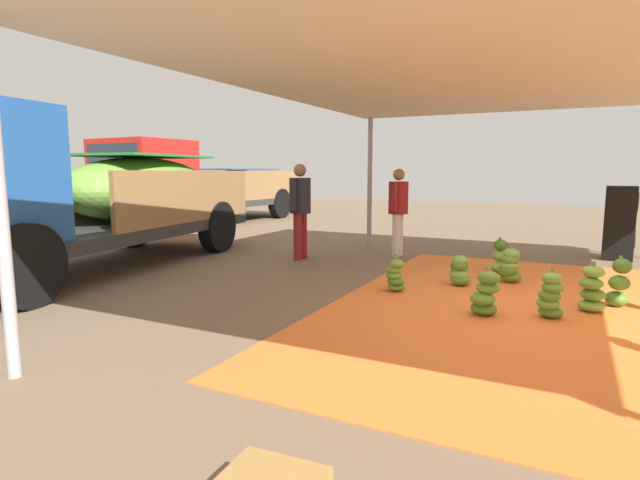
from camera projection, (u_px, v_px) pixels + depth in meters
The scene contains 16 objects.
ground_plane at pixel (292, 283), 7.10m from camera, with size 40.00×40.00×0.00m, color brown.
tarp_orange at pixel (517, 309), 5.77m from camera, with size 6.59×4.05×0.01m, color orange.
tent_canopy at pixel (540, 70), 5.36m from camera, with size 8.00×7.00×2.74m.
banana_bunch_0 at pixel (460, 271), 6.92m from camera, with size 0.37×0.37×0.46m.
banana_bunch_1 at pixel (395, 276), 6.57m from camera, with size 0.37×0.33×0.49m.
banana_bunch_2 at pixel (510, 266), 7.09m from camera, with size 0.41×0.40×0.53m.
banana_bunch_3 at pixel (592, 290), 5.62m from camera, with size 0.38×0.37×0.58m.
banana_bunch_4 at pixel (619, 285), 5.82m from camera, with size 0.32×0.33×0.60m.
banana_bunch_6 at pixel (485, 295), 5.47m from camera, with size 0.42×0.39×0.55m.
banana_bunch_7 at pixel (550, 297), 5.36m from camera, with size 0.38×0.36×0.56m.
banana_bunch_9 at pixel (500, 257), 7.79m from camera, with size 0.33×0.30×0.56m.
cargo_truck_main at pixel (81, 195), 7.82m from camera, with size 6.66×3.11×2.40m.
cargo_truck_far at pixel (201, 185), 15.04m from camera, with size 7.08×2.56×2.40m.
worker_0 at pixel (398, 205), 9.30m from camera, with size 0.60×0.37×1.64m.
worker_1 at pixel (300, 204), 8.94m from camera, with size 0.63×0.39×1.72m.
speaker_stack at pixel (619, 223), 8.97m from camera, with size 0.56×0.54×1.33m.
Camera 1 is at (-6.03, -0.48, 1.59)m, focal length 27.97 mm.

